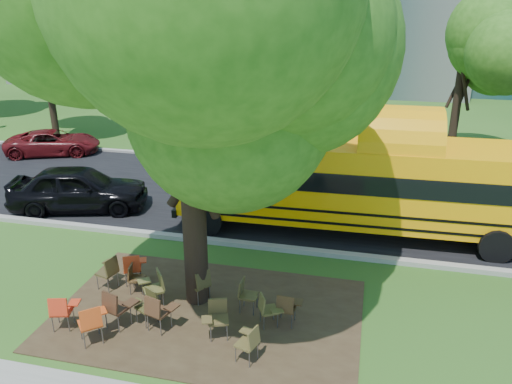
% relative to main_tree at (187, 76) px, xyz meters
% --- Properties ---
extents(ground, '(160.00, 160.00, 0.00)m').
position_rel_main_tree_xyz_m(ground, '(-0.57, -0.01, -5.36)').
color(ground, '#244B17').
rests_on(ground, ground).
extents(dirt_patch, '(7.00, 4.50, 0.03)m').
position_rel_main_tree_xyz_m(dirt_patch, '(0.43, -0.51, -5.35)').
color(dirt_patch, '#382819').
rests_on(dirt_patch, ground).
extents(asphalt_road, '(80.00, 8.00, 0.04)m').
position_rel_main_tree_xyz_m(asphalt_road, '(-0.57, 6.99, -5.34)').
color(asphalt_road, black).
rests_on(asphalt_road, ground).
extents(kerb_near, '(80.00, 0.25, 0.14)m').
position_rel_main_tree_xyz_m(kerb_near, '(-0.57, 2.99, -5.29)').
color(kerb_near, gray).
rests_on(kerb_near, ground).
extents(kerb_far, '(80.00, 0.25, 0.14)m').
position_rel_main_tree_xyz_m(kerb_far, '(-0.57, 11.09, -5.29)').
color(kerb_far, gray).
rests_on(kerb_far, ground).
extents(bg_tree_0, '(5.20, 5.20, 7.18)m').
position_rel_main_tree_xyz_m(bg_tree_0, '(-12.57, 12.99, -0.79)').
color(bg_tree_0, black).
rests_on(bg_tree_0, ground).
extents(bg_tree_2, '(4.80, 4.80, 6.62)m').
position_rel_main_tree_xyz_m(bg_tree_2, '(-5.57, 15.99, -1.15)').
color(bg_tree_2, black).
rests_on(bg_tree_2, ground).
extents(bg_tree_3, '(5.60, 5.60, 7.84)m').
position_rel_main_tree_xyz_m(bg_tree_3, '(7.43, 13.99, -0.33)').
color(bg_tree_3, black).
rests_on(bg_tree_3, ground).
extents(main_tree, '(7.20, 7.20, 8.98)m').
position_rel_main_tree_xyz_m(main_tree, '(0.00, 0.00, 0.00)').
color(main_tree, black).
rests_on(main_tree, ground).
extents(school_bus, '(11.96, 2.99, 2.91)m').
position_rel_main_tree_xyz_m(school_bus, '(4.45, 4.83, -3.68)').
color(school_bus, '#FEA408').
rests_on(school_bus, ground).
extents(chair_0, '(0.60, 0.64, 0.88)m').
position_rel_main_tree_xyz_m(chair_0, '(-2.47, -1.81, -4.82)').
color(chair_0, red).
rests_on(chair_0, ground).
extents(chair_1, '(0.75, 0.59, 0.96)m').
position_rel_main_tree_xyz_m(chair_1, '(-1.34, -1.49, -4.77)').
color(chair_1, '#3E2416').
rests_on(chair_1, ground).
extents(chair_2, '(0.64, 0.80, 0.94)m').
position_rel_main_tree_xyz_m(chair_2, '(-1.58, -2.08, -4.78)').
color(chair_2, '#C74515').
rests_on(chair_2, ground).
extents(chair_3, '(0.69, 0.54, 0.83)m').
position_rel_main_tree_xyz_m(chair_3, '(-0.78, -1.11, -4.85)').
color(chair_3, '#433F1D').
rests_on(chair_3, ground).
extents(chair_4, '(0.71, 0.56, 0.92)m').
position_rel_main_tree_xyz_m(chair_4, '(-0.40, -1.39, -4.80)').
color(chair_4, '#472B19').
rests_on(chair_4, ground).
extents(chair_5, '(0.61, 0.68, 0.89)m').
position_rel_main_tree_xyz_m(chair_5, '(0.89, -1.24, -4.82)').
color(chair_5, brown).
rests_on(chair_5, ground).
extents(chair_6, '(0.50, 0.64, 0.83)m').
position_rel_main_tree_xyz_m(chair_6, '(1.76, -1.87, -4.85)').
color(chair_6, brown).
rests_on(chair_6, ground).
extents(chair_7, '(0.64, 0.54, 0.80)m').
position_rel_main_tree_xyz_m(chair_7, '(1.86, -0.66, -4.87)').
color(chair_7, brown).
rests_on(chair_7, ground).
extents(chair_8, '(0.54, 0.69, 0.91)m').
position_rel_main_tree_xyz_m(chair_8, '(-2.31, -0.03, -4.80)').
color(chair_8, '#41371C').
rests_on(chair_8, ground).
extents(chair_9, '(0.79, 0.63, 0.93)m').
position_rel_main_tree_xyz_m(chair_9, '(-0.88, -0.47, -4.79)').
color(chair_9, brown).
rests_on(chair_9, ground).
extents(chair_10, '(0.53, 0.52, 0.77)m').
position_rel_main_tree_xyz_m(chair_10, '(-1.60, -0.07, -4.89)').
color(chair_10, '#4F361C').
rests_on(chair_10, ground).
extents(chair_11, '(0.59, 0.75, 0.88)m').
position_rel_main_tree_xyz_m(chair_11, '(0.12, -0.05, -4.82)').
color(chair_11, '#494120').
rests_on(chair_11, ground).
extents(chair_12, '(0.49, 0.55, 0.83)m').
position_rel_main_tree_xyz_m(chair_12, '(1.27, -0.21, -4.85)').
color(chair_12, '#4C4421').
rests_on(chair_12, ground).
extents(chair_13, '(0.56, 0.48, 0.83)m').
position_rel_main_tree_xyz_m(chair_13, '(2.29, -0.53, -4.85)').
color(chair_13, '#3F2C16').
rests_on(chair_13, ground).
extents(chair_14, '(0.60, 0.70, 0.89)m').
position_rel_main_tree_xyz_m(chair_14, '(-1.81, 0.28, -4.82)').
color(chair_14, red).
rests_on(chair_14, ground).
extents(black_car, '(4.94, 3.03, 1.57)m').
position_rel_main_tree_xyz_m(black_car, '(-5.85, 4.41, -4.58)').
color(black_car, black).
rests_on(black_car, ground).
extents(bg_car_red, '(4.62, 3.36, 1.17)m').
position_rel_main_tree_xyz_m(bg_car_red, '(-10.75, 10.11, -4.78)').
color(bg_car_red, '#560E12').
rests_on(bg_car_red, ground).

